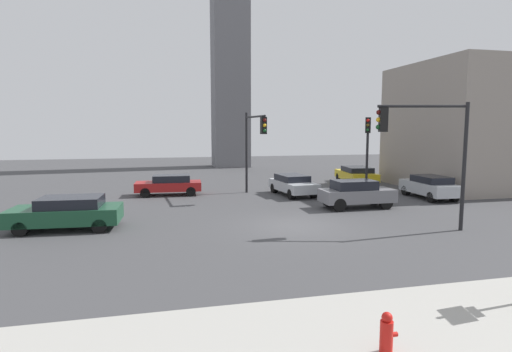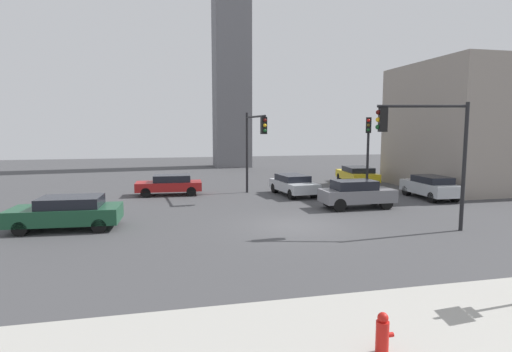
# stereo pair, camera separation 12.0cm
# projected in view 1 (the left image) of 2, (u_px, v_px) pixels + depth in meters

# --- Properties ---
(ground_plane) EXTENTS (90.11, 90.11, 0.00)m
(ground_plane) POSITION_uv_depth(u_px,v_px,m) (295.00, 226.00, 18.17)
(ground_plane) COLOR #424244
(sidewalk_corner) EXTENTS (30.12, 4.28, 0.15)m
(sidewalk_corner) POSITION_uv_depth(u_px,v_px,m) (448.00, 331.00, 8.58)
(sidewalk_corner) COLOR #A8A59E
(sidewalk_corner) RESTS_ON ground_plane
(traffic_light_0) EXTENTS (0.44, 0.49, 4.99)m
(traffic_light_0) POSITION_uv_depth(u_px,v_px,m) (368.00, 141.00, 26.36)
(traffic_light_0) COLOR black
(traffic_light_0) RESTS_ON ground_plane
(traffic_light_1) EXTENTS (3.69, 1.11, 5.36)m
(traffic_light_1) POSITION_uv_depth(u_px,v_px,m) (425.00, 138.00, 16.97)
(traffic_light_1) COLOR black
(traffic_light_1) RESTS_ON ground_plane
(traffic_light_2) EXTENTS (0.55, 3.79, 5.33)m
(traffic_light_2) POSITION_uv_depth(u_px,v_px,m) (254.00, 137.00, 25.58)
(traffic_light_2) COLOR black
(traffic_light_2) RESTS_ON ground_plane
(fire_hydrant) EXTENTS (0.34, 0.24, 0.79)m
(fire_hydrant) POSITION_uv_depth(u_px,v_px,m) (387.00, 333.00, 7.56)
(fire_hydrant) COLOR red
(fire_hydrant) RESTS_ON ground_plane
(car_0) EXTENTS (1.86, 4.06, 1.41)m
(car_0) POSITION_uv_depth(u_px,v_px,m) (430.00, 186.00, 25.17)
(car_0) COLOR #ADB2B7
(car_0) RESTS_ON ground_plane
(car_1) EXTENTS (4.55, 2.24, 1.40)m
(car_1) POSITION_uv_depth(u_px,v_px,m) (67.00, 212.00, 17.44)
(car_1) COLOR #19472D
(car_1) RESTS_ON ground_plane
(car_2) EXTENTS (2.57, 4.74, 1.34)m
(car_2) POSITION_uv_depth(u_px,v_px,m) (356.00, 174.00, 31.96)
(car_2) COLOR yellow
(car_2) RESTS_ON ground_plane
(car_3) EXTENTS (2.27, 4.25, 1.31)m
(car_3) POSITION_uv_depth(u_px,v_px,m) (293.00, 184.00, 26.44)
(car_3) COLOR #ADB2B7
(car_3) RESTS_ON ground_plane
(car_4) EXTENTS (3.95, 1.62, 1.52)m
(car_4) POSITION_uv_depth(u_px,v_px,m) (356.00, 193.00, 22.12)
(car_4) COLOR slate
(car_4) RESTS_ON ground_plane
(car_5) EXTENTS (4.22, 1.87, 1.31)m
(car_5) POSITION_uv_depth(u_px,v_px,m) (169.00, 184.00, 26.47)
(car_5) COLOR maroon
(car_5) RESTS_ON ground_plane
(building_flank) EXTENTS (15.74, 9.46, 8.83)m
(building_flank) POSITION_uv_depth(u_px,v_px,m) (510.00, 127.00, 30.45)
(building_flank) COLOR gray
(building_flank) RESTS_ON ground_plane
(skyline_tower) EXTENTS (3.87, 3.87, 29.16)m
(skyline_tower) POSITION_uv_depth(u_px,v_px,m) (230.00, 34.00, 44.97)
(skyline_tower) COLOR slate
(skyline_tower) RESTS_ON ground_plane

